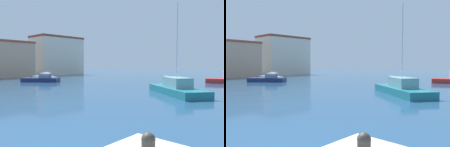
{
  "view_description": "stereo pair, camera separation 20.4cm",
  "coord_description": "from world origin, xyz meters",
  "views": [
    {
      "loc": [
        -2.58,
        -4.71,
        2.92
      ],
      "look_at": [
        21.21,
        17.02,
        1.44
      ],
      "focal_mm": 35.35,
      "sensor_mm": 36.0,
      "label": 1
    },
    {
      "loc": [
        -2.44,
        -4.86,
        2.92
      ],
      "look_at": [
        21.21,
        17.02,
        1.44
      ],
      "focal_mm": 35.35,
      "sensor_mm": 36.0,
      "label": 2
    }
  ],
  "objects": [
    {
      "name": "yacht_club",
      "position": [
        30.68,
        45.32,
        4.95
      ],
      "size": [
        12.34,
        7.43,
        9.88
      ],
      "color": "beige",
      "rests_on": "ground"
    },
    {
      "name": "motorboat_navy_mid_harbor",
      "position": [
        15.59,
        27.05,
        0.42
      ],
      "size": [
        5.04,
        5.77,
        1.28
      ],
      "color": "#19234C",
      "rests_on": "water"
    },
    {
      "name": "sailboat_teal_behind_lamppost",
      "position": [
        16.82,
        4.75,
        0.57
      ],
      "size": [
        6.6,
        7.68,
        8.54
      ],
      "color": "#1E707A",
      "rests_on": "water"
    },
    {
      "name": "motorboat_white_inner_mooring",
      "position": [
        19.29,
        32.48,
        0.41
      ],
      "size": [
        2.13,
        5.54,
        1.26
      ],
      "color": "white",
      "rests_on": "water"
    },
    {
      "name": "waterfront_apartments",
      "position": [
        16.66,
        42.9,
        3.85
      ],
      "size": [
        10.53,
        5.25,
        7.69
      ],
      "color": "tan",
      "rests_on": "ground"
    },
    {
      "name": "water",
      "position": [
        15.0,
        20.0,
        0.0
      ],
      "size": [
        160.0,
        160.0,
        0.0
      ],
      "primitive_type": "plane",
      "color": "navy",
      "rests_on": "ground"
    }
  ]
}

